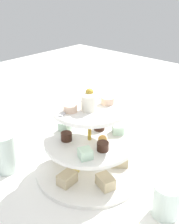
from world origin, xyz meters
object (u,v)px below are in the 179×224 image
butter_knife_left (80,124)px  water_glass_short_left (166,200)px  water_glass_tall_right (5,153)px  tiered_serving_stand (89,148)px

butter_knife_left → water_glass_short_left: bearing=112.6°
butter_knife_left → water_glass_tall_right: bearing=51.2°
tiered_serving_stand → water_glass_short_left: size_ratio=3.71×
water_glass_tall_right → water_glass_short_left: water_glass_tall_right is taller
water_glass_short_left → butter_knife_left: size_ratio=0.47×
water_glass_short_left → butter_knife_left: bearing=-112.3°
tiered_serving_stand → water_glass_short_left: bearing=89.9°
water_glass_tall_right → butter_knife_left: size_ratio=0.66×
water_glass_short_left → butter_knife_left: (-0.19, -0.45, -0.04)m
tiered_serving_stand → water_glass_short_left: (0.00, 0.23, -0.04)m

